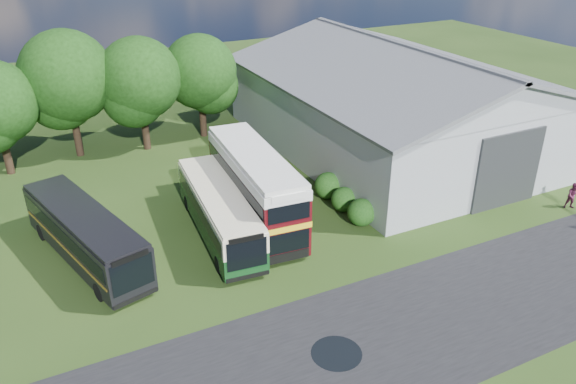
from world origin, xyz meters
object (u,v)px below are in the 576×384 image
storage_shed (395,94)px  bus_maroon_double (255,188)px  bus_green_single (219,211)px  visitor_b (573,196)px  bus_dark_single (85,235)px

storage_shed → bus_maroon_double: storage_shed is taller
bus_maroon_double → storage_shed: bearing=28.6°
bus_green_single → storage_shed: bearing=27.9°
bus_maroon_double → visitor_b: bus_maroon_double is taller
bus_maroon_double → bus_dark_single: (-9.79, 0.12, -0.68)m
bus_maroon_double → bus_green_single: bearing=-163.5°
bus_green_single → bus_dark_single: bearing=179.5°
visitor_b → storage_shed: bearing=134.4°
bus_maroon_double → bus_dark_single: size_ratio=0.97×
bus_green_single → visitor_b: bearing=-13.2°
storage_shed → bus_dark_single: (-24.76, -6.76, -2.59)m
bus_green_single → visitor_b: 22.21m
storage_shed → bus_dark_single: storage_shed is taller
storage_shed → bus_dark_single: size_ratio=2.26×
bus_maroon_double → bus_dark_single: 9.82m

